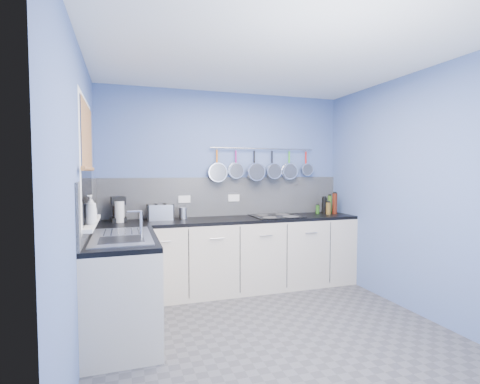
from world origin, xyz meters
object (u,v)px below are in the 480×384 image
soap_bottle_a (91,210)px  toaster (160,212)px  coffee_maker (118,209)px  canister (183,213)px  paper_towel (119,212)px  soap_bottle_b (92,212)px  hob (276,216)px

soap_bottle_a → toaster: 1.41m
coffee_maker → canister: 0.75m
soap_bottle_a → paper_towel: (0.21, 1.17, -0.15)m
soap_bottle_a → soap_bottle_b: bearing=90.0°
toaster → canister: toaster is taller
soap_bottle_a → hob: (2.10, 1.09, -0.26)m
coffee_maker → toaster: bearing=-8.0°
soap_bottle_b → canister: bearing=50.1°
coffee_maker → toaster: 0.47m
soap_bottle_a → toaster: (0.66, 1.23, -0.18)m
soap_bottle_a → hob: bearing=27.4°
toaster → hob: (1.44, -0.14, -0.09)m
canister → hob: (1.17, -0.15, -0.06)m
soap_bottle_b → coffee_maker: (0.19, 1.10, -0.09)m
soap_bottle_b → toaster: size_ratio=0.60×
coffee_maker → canister: bearing=-6.8°
soap_bottle_b → canister: soap_bottle_b is taller
paper_towel → soap_bottle_b: bearing=-101.1°
toaster → hob: bearing=-3.4°
paper_towel → hob: paper_towel is taller
soap_bottle_b → soap_bottle_a: bearing=-90.0°
hob → canister: bearing=172.6°
soap_bottle_b → hob: soap_bottle_b is taller
coffee_maker → hob: coffee_maker is taller
soap_bottle_b → hob: size_ratio=0.29×
coffee_maker → toaster: coffee_maker is taller
toaster → hob: size_ratio=0.48×
soap_bottle_a → soap_bottle_b: 0.13m
soap_bottle_b → canister: 1.47m
soap_bottle_a → paper_towel: bearing=80.1°
toaster → canister: 0.27m
coffee_maker → toaster: size_ratio=1.00×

